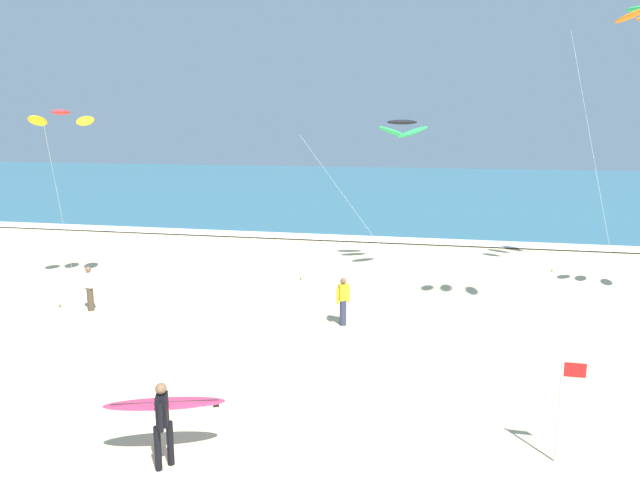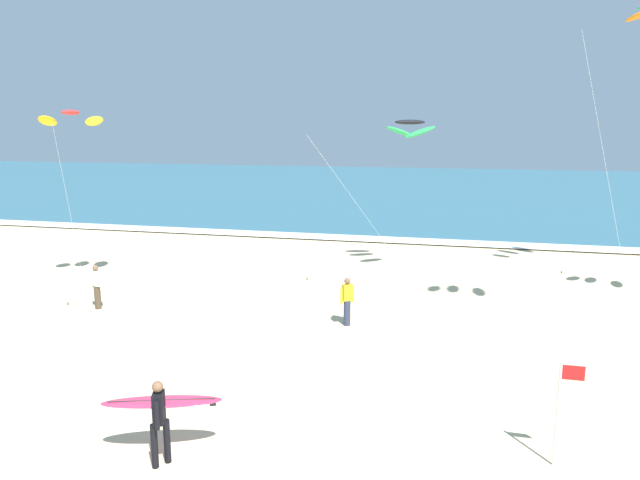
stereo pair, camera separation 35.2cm
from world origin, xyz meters
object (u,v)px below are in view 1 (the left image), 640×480
object	(u,v)px
kite_arc_charcoal_low	(402,129)
bystander_white_top	(90,288)
surfer_lead	(164,412)
lifeguard_flag	(563,401)
bystander_yellow_top	(343,301)
kite_arc_scarlet_far	(61,118)

from	to	relation	value
kite_arc_charcoal_low	bystander_white_top	world-z (taller)	kite_arc_charcoal_low
surfer_lead	kite_arc_charcoal_low	size ratio (longest dim) A/B	0.35
kite_arc_charcoal_low	lifeguard_flag	world-z (taller)	kite_arc_charcoal_low
surfer_lead	bystander_yellow_top	xyz separation A→B (m)	(1.98, 8.49, -0.24)
bystander_white_top	bystander_yellow_top	distance (m)	8.94
kite_arc_scarlet_far	bystander_white_top	size ratio (longest dim) A/B	4.40
kite_arc_charcoal_low	kite_arc_scarlet_far	bearing A→B (deg)	-156.76
lifeguard_flag	surfer_lead	bearing A→B (deg)	-167.82
bystander_yellow_top	surfer_lead	bearing A→B (deg)	-103.10
kite_arc_scarlet_far	bystander_yellow_top	distance (m)	12.74
kite_arc_charcoal_low	bystander_white_top	bearing A→B (deg)	-143.10
kite_arc_scarlet_far	bystander_yellow_top	xyz separation A→B (m)	(11.15, -1.95, -5.86)
kite_arc_scarlet_far	bystander_white_top	distance (m)	6.67
surfer_lead	kite_arc_scarlet_far	size ratio (longest dim) A/B	0.34
bystander_yellow_top	kite_arc_charcoal_low	bearing A→B (deg)	80.52
kite_arc_scarlet_far	lifeguard_flag	xyz separation A→B (m)	(16.56, -8.85, -5.40)
kite_arc_scarlet_far	surfer_lead	bearing A→B (deg)	-48.71
kite_arc_scarlet_far	kite_arc_charcoal_low	size ratio (longest dim) A/B	1.05
kite_arc_charcoal_low	lifeguard_flag	bearing A→B (deg)	-73.45
surfer_lead	kite_arc_scarlet_far	world-z (taller)	kite_arc_scarlet_far
surfer_lead	bystander_white_top	world-z (taller)	surfer_lead
surfer_lead	lifeguard_flag	distance (m)	7.57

